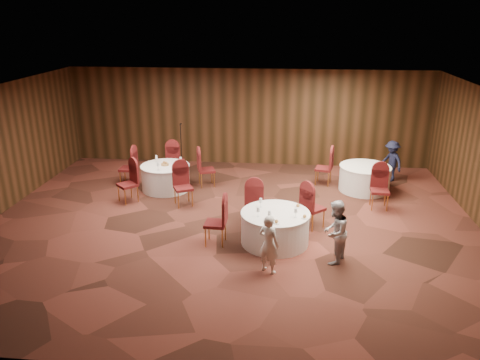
# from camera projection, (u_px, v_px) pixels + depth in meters

# --- Properties ---
(ground) EXTENTS (12.00, 12.00, 0.00)m
(ground) POSITION_uv_depth(u_px,v_px,m) (231.00, 225.00, 11.47)
(ground) COLOR black
(ground) RESTS_ON ground
(room_shell) EXTENTS (12.00, 12.00, 12.00)m
(room_shell) POSITION_uv_depth(u_px,v_px,m) (231.00, 147.00, 10.80)
(room_shell) COLOR silver
(room_shell) RESTS_ON ground
(table_main) EXTENTS (1.54, 1.54, 0.74)m
(table_main) POSITION_uv_depth(u_px,v_px,m) (275.00, 228.00, 10.45)
(table_main) COLOR white
(table_main) RESTS_ON ground
(table_left) EXTENTS (1.41, 1.41, 0.74)m
(table_left) POSITION_uv_depth(u_px,v_px,m) (166.00, 177.00, 13.63)
(table_left) COLOR white
(table_left) RESTS_ON ground
(table_right) EXTENTS (1.46, 1.46, 0.74)m
(table_right) POSITION_uv_depth(u_px,v_px,m) (364.00, 178.00, 13.56)
(table_right) COLOR white
(table_right) RESTS_ON ground
(chairs_main) EXTENTS (2.84, 1.83, 1.00)m
(chairs_main) POSITION_uv_depth(u_px,v_px,m) (262.00, 211.00, 11.02)
(chairs_main) COLOR #450D11
(chairs_main) RESTS_ON ground
(chairs_left) EXTENTS (2.97, 3.03, 1.00)m
(chairs_left) POSITION_uv_depth(u_px,v_px,m) (164.00, 173.00, 13.57)
(chairs_left) COLOR #450D11
(chairs_left) RESTS_ON ground
(chairs_right) EXTENTS (1.93, 2.32, 1.00)m
(chairs_right) POSITION_uv_depth(u_px,v_px,m) (350.00, 179.00, 13.14)
(chairs_right) COLOR #450D11
(chairs_right) RESTS_ON ground
(tabletop_main) EXTENTS (1.11, 1.06, 0.22)m
(tabletop_main) POSITION_uv_depth(u_px,v_px,m) (282.00, 212.00, 10.14)
(tabletop_main) COLOR silver
(tabletop_main) RESTS_ON table_main
(tabletop_left) EXTENTS (0.83, 0.77, 0.22)m
(tabletop_left) POSITION_uv_depth(u_px,v_px,m) (165.00, 163.00, 13.47)
(tabletop_left) COLOR silver
(tabletop_left) RESTS_ON table_left
(tabletop_right) EXTENTS (0.08, 0.08, 0.22)m
(tabletop_right) POSITION_uv_depth(u_px,v_px,m) (376.00, 164.00, 13.12)
(tabletop_right) COLOR silver
(tabletop_right) RESTS_ON table_right
(mic_stand) EXTENTS (0.24, 0.24, 1.67)m
(mic_stand) POSITION_uv_depth(u_px,v_px,m) (182.00, 160.00, 14.84)
(mic_stand) COLOR black
(mic_stand) RESTS_ON ground
(woman_a) EXTENTS (0.54, 0.48, 1.23)m
(woman_a) POSITION_uv_depth(u_px,v_px,m) (269.00, 244.00, 9.19)
(woman_a) COLOR silver
(woman_a) RESTS_ON ground
(woman_b) EXTENTS (0.74, 0.81, 1.36)m
(woman_b) POSITION_uv_depth(u_px,v_px,m) (335.00, 232.00, 9.54)
(woman_b) COLOR #ABAAAF
(woman_b) RESTS_ON ground
(man_c) EXTENTS (0.83, 0.94, 1.26)m
(man_c) POSITION_uv_depth(u_px,v_px,m) (391.00, 161.00, 14.26)
(man_c) COLOR black
(man_c) RESTS_ON ground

